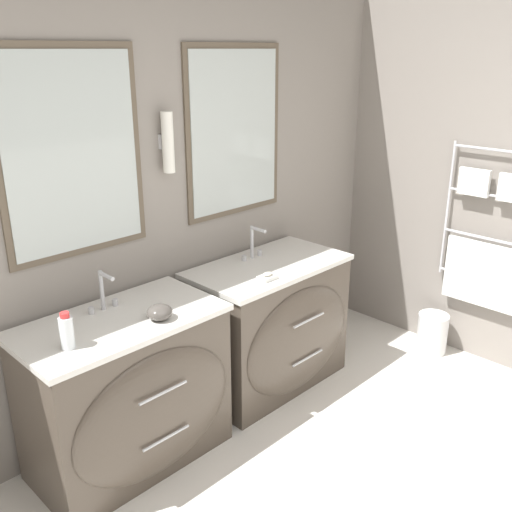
# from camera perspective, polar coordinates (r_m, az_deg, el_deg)

# --- Properties ---
(wall_back) EXTENTS (5.97, 0.15, 2.60)m
(wall_back) POSITION_cam_1_polar(r_m,az_deg,el_deg) (3.16, -14.08, 4.69)
(wall_back) COLOR gray
(wall_back) RESTS_ON ground_plane
(wall_right) EXTENTS (0.13, 4.16, 2.60)m
(wall_right) POSITION_cam_1_polar(r_m,az_deg,el_deg) (4.12, 23.41, 6.85)
(wall_right) COLOR gray
(wall_right) RESTS_ON ground_plane
(vanity_left) EXTENTS (1.03, 0.63, 0.85)m
(vanity_left) POSITION_cam_1_polar(r_m,az_deg,el_deg) (3.12, -12.48, -13.16)
(vanity_left) COLOR #4C4238
(vanity_left) RESTS_ON ground_plane
(vanity_right) EXTENTS (1.03, 0.63, 0.85)m
(vanity_right) POSITION_cam_1_polar(r_m,az_deg,el_deg) (3.72, 1.65, -6.88)
(vanity_right) COLOR #4C4238
(vanity_right) RESTS_ON ground_plane
(faucet_left) EXTENTS (0.17, 0.13, 0.22)m
(faucet_left) POSITION_cam_1_polar(r_m,az_deg,el_deg) (3.01, -15.02, -3.45)
(faucet_left) COLOR silver
(faucet_left) RESTS_ON vanity_left
(faucet_right) EXTENTS (0.17, 0.13, 0.22)m
(faucet_right) POSITION_cam_1_polar(r_m,az_deg,el_deg) (3.63, -0.24, 1.33)
(faucet_right) COLOR silver
(faucet_right) RESTS_ON vanity_right
(toiletry_bottle) EXTENTS (0.06, 0.06, 0.18)m
(toiletry_bottle) POSITION_cam_1_polar(r_m,az_deg,el_deg) (2.70, -18.41, -7.21)
(toiletry_bottle) COLOR silver
(toiletry_bottle) RESTS_ON vanity_left
(amenity_bowl) EXTENTS (0.13, 0.13, 0.08)m
(amenity_bowl) POSITION_cam_1_polar(r_m,az_deg,el_deg) (2.88, -9.62, -5.56)
(amenity_bowl) COLOR #4C4742
(amenity_bowl) RESTS_ON vanity_left
(soap_dish) EXTENTS (0.11, 0.08, 0.04)m
(soap_dish) POSITION_cam_1_polar(r_m,az_deg,el_deg) (3.33, 1.16, -2.09)
(soap_dish) COLOR white
(soap_dish) RESTS_ON vanity_right
(waste_bin) EXTENTS (0.22, 0.22, 0.30)m
(waste_bin) POSITION_cam_1_polar(r_m,az_deg,el_deg) (4.42, 17.21, -7.31)
(waste_bin) COLOR silver
(waste_bin) RESTS_ON ground_plane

